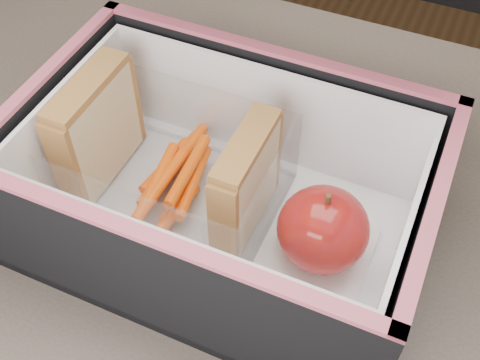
# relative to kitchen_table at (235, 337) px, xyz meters

# --- Properties ---
(kitchen_table) EXTENTS (1.20, 0.80, 0.75)m
(kitchen_table) POSITION_rel_kitchen_table_xyz_m (0.00, 0.00, 0.00)
(kitchen_table) COLOR #63554B
(kitchen_table) RESTS_ON ground
(lunch_bag) EXTENTS (0.32, 0.34, 0.28)m
(lunch_bag) POSITION_rel_kitchen_table_xyz_m (-0.03, 0.05, 0.16)
(lunch_bag) COLOR black
(lunch_bag) RESTS_ON kitchen_table
(plastic_tub) EXTENTS (0.18, 0.13, 0.08)m
(plastic_tub) POSITION_rel_kitchen_table_xyz_m (-0.08, 0.06, 0.14)
(plastic_tub) COLOR white
(plastic_tub) RESTS_ON lunch_bag
(sandwich_left) EXTENTS (0.03, 0.09, 0.10)m
(sandwich_left) POSITION_rel_kitchen_table_xyz_m (-0.15, 0.06, 0.16)
(sandwich_left) COLOR tan
(sandwich_left) RESTS_ON plastic_tub
(sandwich_right) EXTENTS (0.02, 0.08, 0.09)m
(sandwich_right) POSITION_rel_kitchen_table_xyz_m (-0.01, 0.06, 0.16)
(sandwich_right) COLOR tan
(sandwich_right) RESTS_ON plastic_tub
(carrot_sticks) EXTENTS (0.06, 0.14, 0.03)m
(carrot_sticks) POSITION_rel_kitchen_table_xyz_m (-0.08, 0.06, 0.12)
(carrot_sticks) COLOR orange
(carrot_sticks) RESTS_ON plastic_tub
(paper_napkin) EXTENTS (0.08, 0.08, 0.01)m
(paper_napkin) POSITION_rel_kitchen_table_xyz_m (0.06, 0.05, 0.11)
(paper_napkin) COLOR white
(paper_napkin) RESTS_ON lunch_bag
(red_apple) EXTENTS (0.08, 0.08, 0.08)m
(red_apple) POSITION_rel_kitchen_table_xyz_m (0.06, 0.04, 0.15)
(red_apple) COLOR maroon
(red_apple) RESTS_ON paper_napkin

